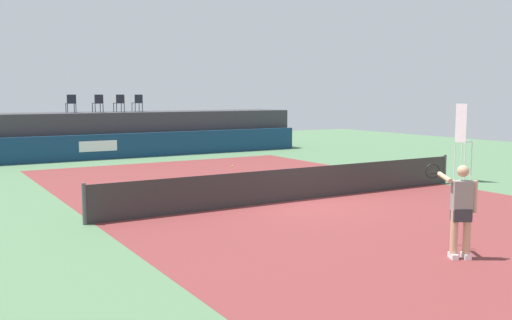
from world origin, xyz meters
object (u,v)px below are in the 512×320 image
(spectator_chair_center, at_px, (119,102))
(net_post_far, at_px, (445,169))
(umpire_chair, at_px, (462,137))
(spectator_chair_right, at_px, (138,102))
(net_post_near, at_px, (84,204))
(spectator_chair_far_left, at_px, (71,103))
(spectator_chair_left, at_px, (98,102))
(tennis_player, at_px, (461,208))
(tennis_ball, at_px, (232,166))

(spectator_chair_center, height_order, net_post_far, spectator_chair_center)
(spectator_chair_center, relative_size, umpire_chair, 0.32)
(umpire_chair, bearing_deg, spectator_chair_right, 112.92)
(spectator_chair_center, relative_size, net_post_near, 0.89)
(net_post_near, bearing_deg, spectator_chair_far_left, 77.80)
(net_post_near, bearing_deg, spectator_chair_left, 73.12)
(net_post_near, bearing_deg, tennis_player, -50.35)
(tennis_player, xyz_separation_m, tennis_ball, (2.90, 14.24, -0.92))
(spectator_chair_left, distance_m, spectator_chair_center, 1.07)
(umpire_chair, height_order, tennis_player, umpire_chair)
(net_post_near, height_order, net_post_far, same)
(spectator_chair_far_left, xyz_separation_m, net_post_near, (-3.32, -15.35, -2.19))
(spectator_chair_right, bearing_deg, spectator_chair_center, -160.74)
(net_post_far, xyz_separation_m, tennis_player, (-7.07, -6.44, 0.46))
(tennis_player, bearing_deg, spectator_chair_right, 86.34)
(spectator_chair_far_left, distance_m, spectator_chair_left, 1.28)
(spectator_chair_left, xyz_separation_m, spectator_chair_right, (2.16, 0.33, 0.00))
(spectator_chair_center, height_order, tennis_ball, spectator_chair_center)
(spectator_chair_far_left, relative_size, tennis_player, 0.50)
(spectator_chair_right, xyz_separation_m, tennis_player, (-1.40, -21.81, -1.73))
(spectator_chair_right, relative_size, net_post_near, 0.89)
(net_post_near, height_order, tennis_ball, net_post_near)
(tennis_ball, bearing_deg, net_post_far, -61.91)
(spectator_chair_far_left, height_order, spectator_chair_left, same)
(umpire_chair, bearing_deg, spectator_chair_left, 119.93)
(tennis_player, height_order, tennis_ball, tennis_player)
(tennis_player, bearing_deg, tennis_ball, 78.47)
(net_post_far, bearing_deg, net_post_near, 180.00)
(umpire_chair, bearing_deg, spectator_chair_center, 116.88)
(spectator_chair_left, relative_size, tennis_ball, 13.06)
(spectator_chair_far_left, xyz_separation_m, net_post_far, (9.08, -15.35, -2.19))
(spectator_chair_right, relative_size, net_post_far, 0.89)
(umpire_chair, relative_size, tennis_ball, 40.59)
(spectator_chair_right, bearing_deg, spectator_chair_far_left, -179.72)
(umpire_chair, bearing_deg, net_post_near, 179.96)
(spectator_chair_center, distance_m, net_post_far, 16.59)
(net_post_far, xyz_separation_m, tennis_ball, (-4.16, 7.80, -0.46))
(spectator_chair_center, bearing_deg, tennis_player, -90.80)
(spectator_chair_far_left, xyz_separation_m, tennis_player, (2.01, -21.79, -1.73))
(spectator_chair_left, xyz_separation_m, net_post_near, (-4.56, -15.04, -2.19))
(spectator_chair_right, bearing_deg, umpire_chair, -67.08)
(spectator_chair_center, height_order, umpire_chair, spectator_chair_center)
(spectator_chair_left, bearing_deg, spectator_chair_center, -2.95)
(spectator_chair_far_left, xyz_separation_m, spectator_chair_left, (1.25, -0.31, 0.00))
(spectator_chair_far_left, xyz_separation_m, spectator_chair_right, (3.41, 0.02, 0.00))
(net_post_near, height_order, tennis_player, tennis_player)
(spectator_chair_far_left, height_order, spectator_chair_center, same)
(spectator_chair_far_left, distance_m, spectator_chair_right, 3.41)
(umpire_chair, relative_size, net_post_near, 2.76)
(spectator_chair_left, bearing_deg, umpire_chair, -60.07)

